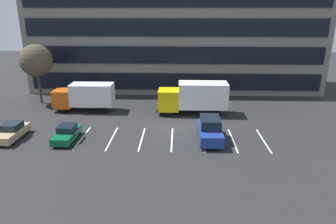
{
  "coord_description": "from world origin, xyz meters",
  "views": [
    {
      "loc": [
        0.55,
        -28.63,
        11.37
      ],
      "look_at": [
        -0.5,
        1.06,
        1.4
      ],
      "focal_mm": 32.62,
      "sensor_mm": 36.0,
      "label": 1
    }
  ],
  "objects_px": {
    "box_truck_orange": "(85,96)",
    "suv_navy": "(210,130)",
    "bare_tree": "(36,61)",
    "box_truck_yellow": "(194,97)",
    "sedan_forest": "(67,133)",
    "sedan_tan": "(12,132)"
  },
  "relations": [
    {
      "from": "box_truck_orange",
      "to": "suv_navy",
      "type": "relative_size",
      "value": 1.48
    },
    {
      "from": "suv_navy",
      "to": "bare_tree",
      "type": "xyz_separation_m",
      "value": [
        -20.45,
        11.13,
        4.41
      ]
    },
    {
      "from": "box_truck_yellow",
      "to": "sedan_forest",
      "type": "relative_size",
      "value": 2.03
    },
    {
      "from": "box_truck_yellow",
      "to": "sedan_forest",
      "type": "xyz_separation_m",
      "value": [
        -11.91,
        -7.9,
        -1.4
      ]
    },
    {
      "from": "sedan_tan",
      "to": "suv_navy",
      "type": "bearing_deg",
      "value": 0.79
    },
    {
      "from": "box_truck_yellow",
      "to": "suv_navy",
      "type": "bearing_deg",
      "value": -81.36
    },
    {
      "from": "sedan_tan",
      "to": "sedan_forest",
      "type": "distance_m",
      "value": 5.22
    },
    {
      "from": "sedan_forest",
      "to": "bare_tree",
      "type": "distance_m",
      "value": 14.52
    },
    {
      "from": "box_truck_orange",
      "to": "sedan_tan",
      "type": "xyz_separation_m",
      "value": [
        -4.43,
        -8.45,
        -1.13
      ]
    },
    {
      "from": "sedan_tan",
      "to": "bare_tree",
      "type": "relative_size",
      "value": 0.56
    },
    {
      "from": "bare_tree",
      "to": "box_truck_orange",
      "type": "bearing_deg",
      "value": -23.93
    },
    {
      "from": "box_truck_orange",
      "to": "sedan_forest",
      "type": "relative_size",
      "value": 1.8
    },
    {
      "from": "box_truck_yellow",
      "to": "sedan_tan",
      "type": "distance_m",
      "value": 18.85
    },
    {
      "from": "sedan_tan",
      "to": "sedan_forest",
      "type": "height_order",
      "value": "sedan_tan"
    },
    {
      "from": "box_truck_orange",
      "to": "suv_navy",
      "type": "xyz_separation_m",
      "value": [
        13.83,
        -8.2,
        -0.8
      ]
    },
    {
      "from": "suv_navy",
      "to": "bare_tree",
      "type": "relative_size",
      "value": 0.64
    },
    {
      "from": "box_truck_yellow",
      "to": "sedan_forest",
      "type": "bearing_deg",
      "value": -146.45
    },
    {
      "from": "sedan_forest",
      "to": "sedan_tan",
      "type": "bearing_deg",
      "value": 178.36
    },
    {
      "from": "box_truck_yellow",
      "to": "suv_navy",
      "type": "relative_size",
      "value": 1.67
    },
    {
      "from": "sedan_tan",
      "to": "suv_navy",
      "type": "relative_size",
      "value": 0.87
    },
    {
      "from": "box_truck_orange",
      "to": "sedan_tan",
      "type": "relative_size",
      "value": 1.7
    },
    {
      "from": "suv_navy",
      "to": "sedan_forest",
      "type": "height_order",
      "value": "suv_navy"
    }
  ]
}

